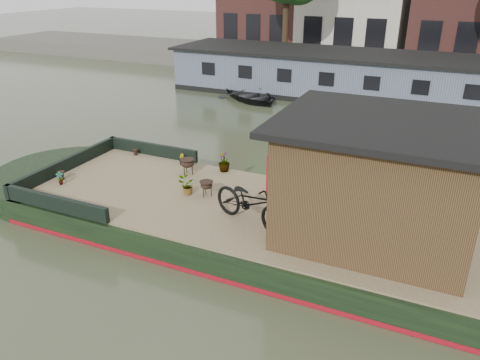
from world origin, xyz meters
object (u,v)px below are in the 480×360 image
at_px(cabin, 378,179).
at_px(dinghy, 252,93).
at_px(brazier_front, 207,189).
at_px(brazier_rear, 188,167).
at_px(bicycle, 251,202).

distance_m(cabin, dinghy, 13.83).
relative_size(brazier_front, brazier_rear, 0.88).
bearing_deg(brazier_front, dinghy, 108.05).
xyz_separation_m(brazier_rear, dinghy, (-2.60, 10.34, -0.50)).
bearing_deg(brazier_front, brazier_rear, 138.55).
height_order(bicycle, dinghy, bicycle).
bearing_deg(cabin, brazier_front, 177.83).
bearing_deg(bicycle, dinghy, 42.71).
bearing_deg(bicycle, brazier_rear, 74.94).
distance_m(bicycle, brazier_rear, 3.17).
height_order(brazier_front, dinghy, brazier_front).
xyz_separation_m(bicycle, dinghy, (-5.19, 12.14, -0.81)).
distance_m(bicycle, brazier_front, 1.76).
xyz_separation_m(bicycle, brazier_front, (-1.51, 0.83, -0.33)).
relative_size(cabin, brazier_front, 10.59).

